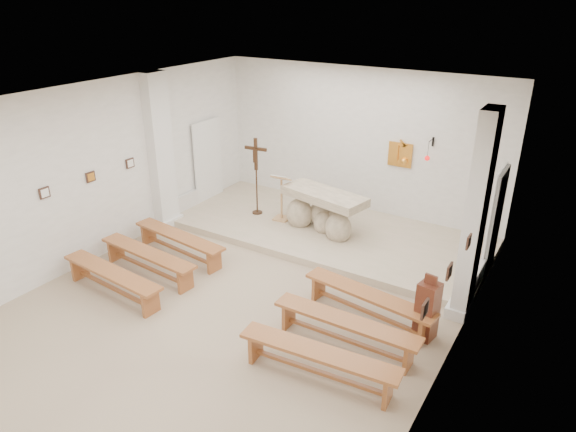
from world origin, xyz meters
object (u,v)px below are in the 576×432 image
Objects in this scene: bench_left_front at (179,240)px; bench_right_second at (346,326)px; bench_right_front at (368,299)px; bench_left_second at (148,257)px; bench_right_third at (318,358)px; donation_pedestal at (427,310)px; altar at (323,214)px; lectern at (281,197)px; bench_left_third at (112,277)px; crucifix_stand at (256,171)px.

bench_right_second is at bearing -5.08° from bench_left_front.
bench_left_second is at bearing -160.76° from bench_right_front.
bench_right_second is 0.86m from bench_right_third.
donation_pedestal is at bearing 55.97° from bench_right_third.
lectern reaches higher than altar.
donation_pedestal is 0.48× the size of bench_left_third.
lectern reaches higher than bench_left_third.
bench_left_second is at bearing -159.96° from donation_pedestal.
bench_right_second is at bearing -127.74° from donation_pedestal.
crucifix_stand is 2.54m from bench_left_front.
crucifix_stand is at bearing 90.54° from bench_left_third.
altar is 4.59m from bench_left_third.
crucifix_stand is 0.78× the size of bench_left_third.
altar is 3.14m from bench_left_front.
lectern is 4.56m from bench_right_second.
lectern is at bearing 123.25° from bench_right_third.
lectern is at bearing 160.86° from donation_pedestal.
lectern is at bearing 74.47° from bench_left_front.
donation_pedestal reaches higher than bench_right_front.
bench_right_front is (-0.97, -0.01, -0.13)m from donation_pedestal.
bench_right_second and bench_right_third have the same top height.
bench_right_second is at bearing 4.58° from bench_left_second.
altar is at bearing -5.35° from lectern.
altar is at bearing 62.59° from bench_left_second.
crucifix_stand is 5.14m from bench_right_second.
lectern reaches higher than bench_right_third.
donation_pedestal is at bearing 7.87° from bench_right_front.
lectern reaches higher than bench_left_front.
altar reaches higher than bench_right_second.
altar is at bearing 68.12° from bench_left_third.
bench_right_front is 0.86m from bench_right_second.
crucifix_stand reaches higher than bench_right_third.
bench_right_front is 4.26m from bench_left_second.
lectern is at bearing -7.20° from crucifix_stand.
bench_right_second is at bearing 16.08° from bench_left_third.
donation_pedestal is (3.10, -2.39, -0.03)m from altar.
lectern is 0.48× the size of bench_right_third.
bench_left_front is at bearing -169.49° from donation_pedestal.
altar is at bearing 122.93° from bench_right_second.
bench_left_front and bench_right_second have the same top height.
bench_left_third is at bearing -100.07° from crucifix_stand.
bench_right_front and bench_right_third have the same top height.
lectern is 0.86m from crucifix_stand.
altar reaches higher than bench_right_front.
altar is 0.86× the size of bench_right_third.
donation_pedestal is 0.48× the size of bench_right_second.
altar reaches higher than bench_left_front.
lectern is 2.58m from bench_left_front.
lectern reaches higher than donation_pedestal.
lectern is 0.48× the size of bench_left_front.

